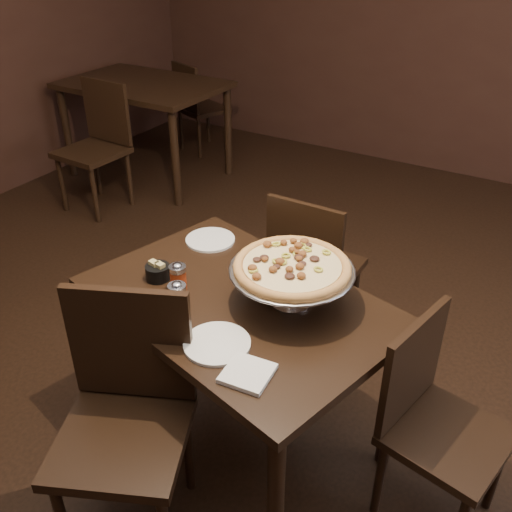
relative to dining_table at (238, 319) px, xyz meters
The scene contains 16 objects.
room 0.77m from the dining_table, ahead, with size 6.04×7.04×2.84m.
dining_table is the anchor object (origin of this frame).
background_table 3.04m from the dining_table, 137.16° to the left, with size 1.28×0.85×0.80m.
pizza_stand 0.32m from the dining_table, 25.51° to the left, with size 0.46×0.46×0.19m.
parmesan_shaker 0.27m from the dining_table, 133.57° to the right, with size 0.07×0.07×0.12m.
pepper_flake_shaker 0.28m from the dining_table, 165.82° to the right, with size 0.07×0.07×0.12m.
packet_caddy 0.38m from the dining_table, behind, with size 0.10×0.10×0.08m.
napkin_stack 0.43m from the dining_table, 53.28° to the right, with size 0.15×0.15×0.02m, color white.
plate_left 0.48m from the dining_table, 137.71° to the left, with size 0.22×0.22×0.01m, color white.
plate_near 0.29m from the dining_table, 72.59° to the right, with size 0.23×0.23×0.01m, color white.
serving_spatula 0.28m from the dining_table, ahead, with size 0.14×0.14×0.02m.
chair_far 0.78m from the dining_table, 93.21° to the left, with size 0.40×0.40×0.85m.
chair_near 0.53m from the dining_table, 105.89° to the right, with size 0.58×0.58×0.93m.
chair_side 0.79m from the dining_table, ahead, with size 0.45×0.45×0.82m.
bg_chair_far 3.53m from the dining_table, 128.78° to the left, with size 0.50×0.50×0.83m.
bg_chair_near 2.58m from the dining_table, 146.53° to the left, with size 0.46×0.46×0.94m.
Camera 1 is at (0.99, -1.45, 1.98)m, focal length 40.00 mm.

